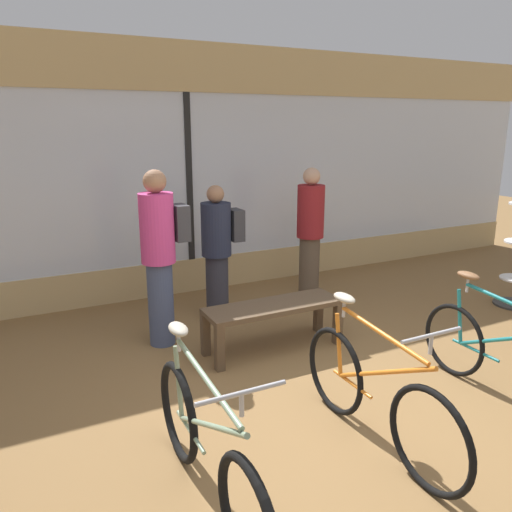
{
  "coord_description": "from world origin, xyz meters",
  "views": [
    {
      "loc": [
        -2.14,
        -2.83,
        2.21
      ],
      "look_at": [
        0.0,
        1.43,
        0.95
      ],
      "focal_mm": 35.0,
      "sensor_mm": 36.0,
      "label": 1
    }
  ],
  "objects_px": {
    "bicycle_right": "(503,358)",
    "customer_near_rack": "(310,232)",
    "customer_by_window": "(218,249)",
    "bicycle_center": "(375,395)",
    "bicycle_left": "(206,451)",
    "display_bench": "(273,312)",
    "customer_mid_floor": "(160,253)"
  },
  "relations": [
    {
      "from": "customer_near_rack",
      "to": "display_bench",
      "type": "bearing_deg",
      "value": -135.45
    },
    {
      "from": "bicycle_center",
      "to": "customer_near_rack",
      "type": "distance_m",
      "value": 3.09
    },
    {
      "from": "customer_mid_floor",
      "to": "customer_near_rack",
      "type": "bearing_deg",
      "value": 12.8
    },
    {
      "from": "bicycle_left",
      "to": "customer_near_rack",
      "type": "distance_m",
      "value": 3.82
    },
    {
      "from": "display_bench",
      "to": "customer_mid_floor",
      "type": "bearing_deg",
      "value": 146.02
    },
    {
      "from": "bicycle_right",
      "to": "customer_mid_floor",
      "type": "bearing_deg",
      "value": 132.84
    },
    {
      "from": "bicycle_right",
      "to": "customer_near_rack",
      "type": "xyz_separation_m",
      "value": [
        -0.08,
        2.79,
        0.51
      ]
    },
    {
      "from": "bicycle_center",
      "to": "customer_by_window",
      "type": "relative_size",
      "value": 1.08
    },
    {
      "from": "bicycle_left",
      "to": "customer_by_window",
      "type": "xyz_separation_m",
      "value": [
        1.22,
        2.76,
        0.46
      ]
    },
    {
      "from": "customer_near_rack",
      "to": "customer_mid_floor",
      "type": "bearing_deg",
      "value": -167.2
    },
    {
      "from": "customer_near_rack",
      "to": "bicycle_left",
      "type": "bearing_deg",
      "value": -131.54
    },
    {
      "from": "bicycle_right",
      "to": "bicycle_left",
      "type": "bearing_deg",
      "value": -179.15
    },
    {
      "from": "bicycle_right",
      "to": "customer_near_rack",
      "type": "distance_m",
      "value": 2.84
    },
    {
      "from": "bicycle_center",
      "to": "customer_by_window",
      "type": "height_order",
      "value": "customer_by_window"
    },
    {
      "from": "display_bench",
      "to": "customer_by_window",
      "type": "bearing_deg",
      "value": 98.64
    },
    {
      "from": "display_bench",
      "to": "customer_near_rack",
      "type": "distance_m",
      "value": 1.66
    },
    {
      "from": "customer_by_window",
      "to": "customer_mid_floor",
      "type": "distance_m",
      "value": 0.89
    },
    {
      "from": "bicycle_left",
      "to": "customer_mid_floor",
      "type": "bearing_deg",
      "value": 79.53
    },
    {
      "from": "bicycle_right",
      "to": "customer_by_window",
      "type": "distance_m",
      "value": 3.08
    },
    {
      "from": "customer_by_window",
      "to": "customer_mid_floor",
      "type": "xyz_separation_m",
      "value": [
        -0.79,
        -0.4,
        0.14
      ]
    },
    {
      "from": "bicycle_right",
      "to": "display_bench",
      "type": "height_order",
      "value": "bicycle_right"
    },
    {
      "from": "display_bench",
      "to": "customer_near_rack",
      "type": "bearing_deg",
      "value": 44.55
    },
    {
      "from": "customer_by_window",
      "to": "bicycle_center",
      "type": "bearing_deg",
      "value": -89.08
    },
    {
      "from": "bicycle_right",
      "to": "customer_by_window",
      "type": "bearing_deg",
      "value": 116.62
    },
    {
      "from": "bicycle_left",
      "to": "customer_mid_floor",
      "type": "height_order",
      "value": "customer_mid_floor"
    },
    {
      "from": "bicycle_left",
      "to": "bicycle_center",
      "type": "height_order",
      "value": "bicycle_center"
    },
    {
      "from": "bicycle_left",
      "to": "display_bench",
      "type": "xyz_separation_m",
      "value": [
        1.38,
        1.72,
        0.02
      ]
    },
    {
      "from": "bicycle_right",
      "to": "bicycle_center",
      "type": "bearing_deg",
      "value": 179.9
    },
    {
      "from": "bicycle_center",
      "to": "bicycle_left",
      "type": "bearing_deg",
      "value": -178.17
    },
    {
      "from": "bicycle_right",
      "to": "customer_near_rack",
      "type": "height_order",
      "value": "customer_near_rack"
    },
    {
      "from": "bicycle_right",
      "to": "customer_near_rack",
      "type": "relative_size",
      "value": 1.0
    },
    {
      "from": "bicycle_left",
      "to": "bicycle_right",
      "type": "xyz_separation_m",
      "value": [
        2.59,
        0.04,
        0.0
      ]
    }
  ]
}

